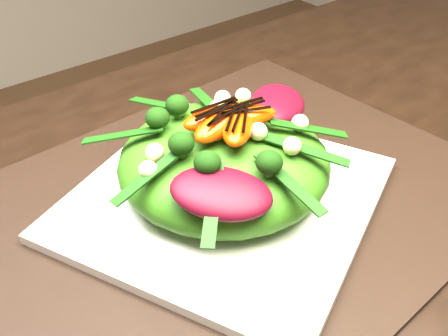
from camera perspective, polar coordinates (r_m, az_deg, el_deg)
dining_table at (r=0.55m, az=15.63°, el=-7.52°), size 1.60×0.90×0.75m
placemat at (r=0.53m, az=0.00°, el=-3.90°), size 0.56×0.44×0.00m
plate_base at (r=0.53m, az=0.00°, el=-3.28°), size 0.37×0.37×0.01m
salad_bowl at (r=0.52m, az=0.00°, el=-2.09°), size 0.27×0.27×0.02m
lettuce_mound at (r=0.50m, az=0.00°, el=0.69°), size 0.23×0.23×0.07m
radicchio_leaf at (r=0.54m, az=5.94°, el=7.10°), size 0.10×0.09×0.02m
orange_segment at (r=0.50m, az=-1.93°, el=6.29°), size 0.07×0.04×0.02m
broccoli_floret at (r=0.46m, az=-8.53°, el=2.72°), size 0.04×0.04×0.03m
macadamia_nut at (r=0.47m, az=5.10°, el=3.54°), size 0.02×0.02×0.02m
balsamic_drizzle at (r=0.49m, az=-1.95°, el=7.25°), size 0.04×0.01×0.00m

